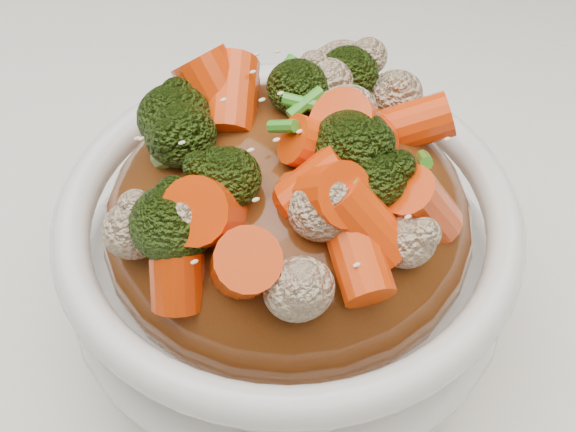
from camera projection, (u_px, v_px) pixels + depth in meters
tablecloth at (349, 345)px, 0.42m from camera, size 1.20×0.80×0.04m
bowl at (288, 260)px, 0.38m from camera, size 0.25×0.25×0.08m
sauce_base at (288, 220)px, 0.36m from camera, size 0.20×0.20×0.09m
carrots at (288, 120)px, 0.31m from camera, size 0.20×0.20×0.05m
broccoli at (288, 122)px, 0.32m from camera, size 0.20×0.20×0.04m
cauliflower at (288, 125)px, 0.32m from camera, size 0.20×0.20×0.03m
scallions at (288, 118)px, 0.31m from camera, size 0.15×0.15×0.02m
sesame_seeds at (288, 118)px, 0.31m from camera, size 0.18×0.18×0.01m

